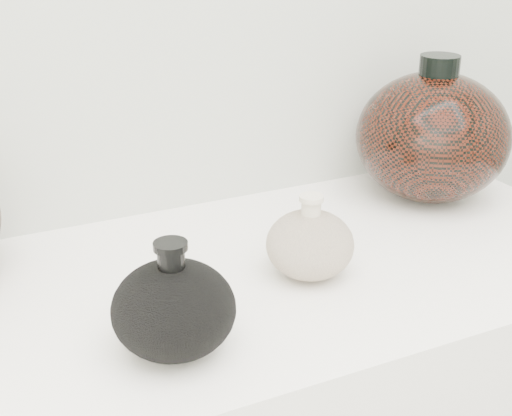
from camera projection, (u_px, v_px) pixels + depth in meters
name	position (u px, v px, depth m)	size (l,w,h in m)	color
black_gourd_vase	(174.00, 308.00, 0.77)	(0.15, 0.15, 0.13)	black
cream_gourd_vase	(310.00, 244.00, 0.93)	(0.14, 0.14, 0.11)	#BBAA8F
right_round_pot	(432.00, 136.00, 1.16)	(0.30, 0.30, 0.24)	black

